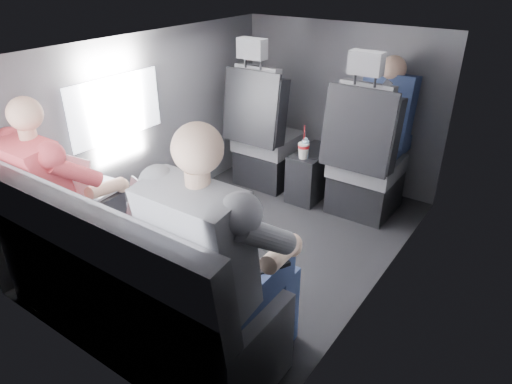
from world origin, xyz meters
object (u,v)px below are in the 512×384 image
Objects in this scene: passenger_rear_right at (221,259)px; laptop_silver at (161,215)px; center_console at (312,174)px; soda_cup at (303,150)px; laptop_white at (85,182)px; front_seat_right at (364,166)px; passenger_rear_left at (63,195)px; water_bottle at (305,149)px; passenger_front_right at (387,114)px; laptop_black at (244,251)px; front_seat_left at (265,141)px; rear_bench at (129,288)px.

laptop_silver is at bearing 164.69° from passenger_rear_right.
laptop_silver is 0.52m from passenger_rear_right.
soda_cup reaches higher than center_console.
front_seat_right is at bearing 57.44° from laptop_white.
water_bottle is at bearing 70.61° from passenger_rear_left.
passenger_front_right is (0.48, 0.38, 0.27)m from water_bottle.
laptop_white is (-0.61, -1.53, 0.16)m from water_bottle.
water_bottle is at bearing 61.83° from soda_cup.
laptop_black is at bearing -69.94° from soda_cup.
soda_cup is (-0.45, -0.13, 0.07)m from front_seat_right.
front_seat_left reaches higher than rear_bench.
water_bottle is at bearing -141.82° from passenger_front_right.
passenger_rear_right reaches higher than center_console.
center_console is at bearing 106.20° from passenger_rear_right.
rear_bench is 1.24× the size of passenger_rear_right.
front_seat_right is 0.98× the size of passenger_rear_right.
passenger_front_right reaches higher than laptop_white.
rear_bench is at bearing -9.24° from passenger_rear_left.
front_seat_left is 0.49m from center_console.
passenger_front_right is (0.93, 0.26, 0.34)m from front_seat_left.
center_console is 2.96× the size of water_bottle.
front_seat_left is 0.79× the size of rear_bench.
water_bottle is 0.46× the size of laptop_white.
soda_cup is at bearing 107.76° from passenger_rear_right.
front_seat_right is (0.90, 0.00, 0.00)m from front_seat_left.
rear_bench is 3.91× the size of laptop_black.
front_seat_right reaches higher than water_bottle.
laptop_black reaches higher than soda_cup.
laptop_white is (-0.60, -1.52, 0.17)m from soda_cup.
laptop_black is at bearing 6.44° from passenger_rear_left.
rear_bench is 2.16× the size of passenger_front_right.
laptop_white reaches higher than soda_cup.
center_console is at bearing -155.78° from passenger_front_right.
passenger_rear_right reaches higher than water_bottle.
laptop_white is at bearing 178.00° from laptop_silver.
water_bottle reaches higher than center_console.
front_seat_right is 3.23× the size of laptop_silver.
front_seat_left is 1.03m from passenger_front_right.
front_seat_right is 0.46m from water_bottle.
water_bottle is (0.01, 1.78, 0.17)m from rear_bench.
passenger_rear_left is 1.62× the size of passenger_front_right.
laptop_silver reaches higher than soda_cup.
laptop_silver is at bearing -103.15° from passenger_front_right.
soda_cup is 0.22× the size of passenger_rear_left.
front_seat_left is at bearing 121.18° from laptop_black.
rear_bench reaches higher than soda_cup.
center_console is at bearing 70.36° from laptop_white.
passenger_rear_right is at bearing 9.95° from rear_bench.
front_seat_left is 0.98× the size of passenger_rear_right.
front_seat_right is 1.83m from passenger_rear_right.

